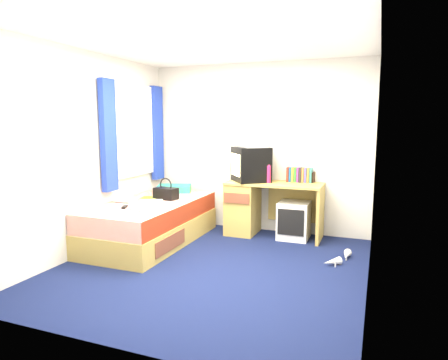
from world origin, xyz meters
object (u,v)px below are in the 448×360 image
at_px(bed, 152,222).
at_px(desk, 255,206).
at_px(water_bottle, 123,200).
at_px(aerosol_can, 264,175).
at_px(remote_control, 125,207).
at_px(white_heels, 339,258).
at_px(magazine, 149,198).
at_px(crt_tv, 251,164).
at_px(pillow, 174,189).
at_px(towel, 150,205).
at_px(pink_water_bottle, 268,174).
at_px(handbag, 166,193).
at_px(picture_frame, 313,177).
at_px(storage_cube, 294,220).
at_px(colour_swatch_fan, 137,210).
at_px(vcr, 251,144).

relative_size(bed, desk, 1.54).
distance_m(desk, water_bottle, 1.80).
bearing_deg(aerosol_can, remote_control, -135.84).
bearing_deg(bed, remote_control, -103.53).
relative_size(aerosol_can, white_heels, 0.35).
bearing_deg(water_bottle, magazine, 64.34).
xyz_separation_m(magazine, white_heels, (2.51, -0.05, -0.51)).
bearing_deg(white_heels, remote_control, -167.81).
height_order(desk, crt_tv, crt_tv).
distance_m(pillow, aerosol_can, 1.36).
distance_m(pillow, towel, 1.14).
bearing_deg(pillow, remote_control, -91.80).
distance_m(pink_water_bottle, handbag, 1.40).
relative_size(bed, crt_tv, 3.09).
bearing_deg(aerosol_can, towel, -130.39).
bearing_deg(pink_water_bottle, crt_tv, 166.98).
xyz_separation_m(picture_frame, water_bottle, (-2.21, -1.26, -0.24)).
bearing_deg(pillow, water_bottle, -103.62).
bearing_deg(white_heels, storage_cube, 132.51).
bearing_deg(picture_frame, colour_swatch_fan, -131.59).
height_order(pillow, handbag, handbag).
height_order(storage_cube, white_heels, storage_cube).
bearing_deg(handbag, colour_swatch_fan, -79.91).
distance_m(vcr, pink_water_bottle, 0.49).
bearing_deg(magazine, pink_water_bottle, 23.62).
bearing_deg(white_heels, handbag, 176.97).
bearing_deg(pillow, storage_cube, 2.37).
bearing_deg(towel, pillow, 103.77).
xyz_separation_m(vcr, pink_water_bottle, (0.27, -0.06, -0.40)).
bearing_deg(towel, remote_control, -164.72).
distance_m(pillow, magazine, 0.61).
xyz_separation_m(pink_water_bottle, white_heels, (1.03, -0.70, -0.83)).
height_order(pink_water_bottle, towel, pink_water_bottle).
relative_size(aerosol_can, water_bottle, 0.89).
height_order(pink_water_bottle, water_bottle, pink_water_bottle).
relative_size(towel, remote_control, 1.69).
height_order(handbag, magazine, handbag).
xyz_separation_m(vcr, aerosol_can, (0.18, 0.02, -0.43)).
xyz_separation_m(pillow, vcr, (1.15, 0.11, 0.68)).
relative_size(picture_frame, aerosol_can, 0.78).
relative_size(handbag, towel, 1.22).
xyz_separation_m(water_bottle, remote_control, (0.19, -0.24, -0.03)).
bearing_deg(picture_frame, aerosol_can, -158.50).
relative_size(picture_frame, colour_swatch_fan, 0.64).
xyz_separation_m(desk, water_bottle, (-1.45, -1.06, 0.17)).
distance_m(aerosol_can, magazine, 1.60).
bearing_deg(handbag, pink_water_bottle, 32.59).
height_order(aerosol_can, white_heels, aerosol_can).
distance_m(colour_swatch_fan, remote_control, 0.24).
relative_size(bed, towel, 7.38).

